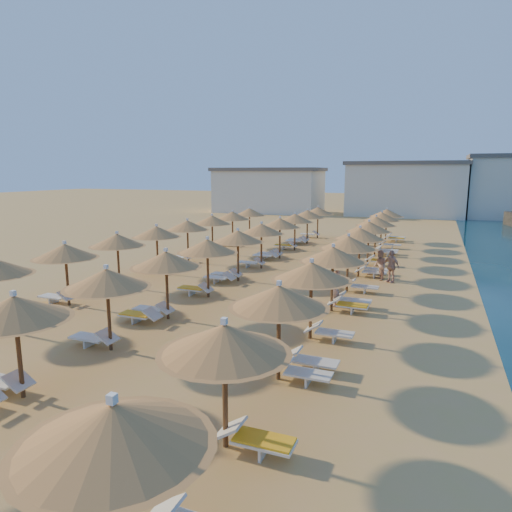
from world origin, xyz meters
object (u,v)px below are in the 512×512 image
at_px(parasol_row_east, 348,244).
at_px(beachgoer_b, 380,265).
at_px(parasol_row_west, 238,237).
at_px(beachgoer_c, 391,266).
at_px(beachgoer_a, 335,288).

distance_m(parasol_row_east, beachgoer_b, 3.74).
xyz_separation_m(parasol_row_east, beachgoer_b, (1.22, 3.15, -1.60)).
bearing_deg(parasol_row_east, parasol_row_west, 180.00).
xyz_separation_m(beachgoer_c, beachgoer_a, (-1.88, -5.61, -0.07)).
xyz_separation_m(beachgoer_b, beachgoer_a, (-1.25, -5.96, -0.01)).
xyz_separation_m(beachgoer_c, beachgoer_b, (-0.63, 0.36, -0.06)).
height_order(parasol_row_east, beachgoer_c, parasol_row_east).
height_order(parasol_row_west, beachgoer_c, parasol_row_west).
height_order(parasol_row_east, parasol_row_west, same).
relative_size(parasol_row_west, beachgoer_c, 21.63).
bearing_deg(beachgoer_c, parasol_row_east, -89.99).
relative_size(parasol_row_west, beachgoer_b, 23.13).
relative_size(parasol_row_west, beachgoer_a, 23.54).
distance_m(parasol_row_east, parasol_row_west, 5.99).
height_order(parasol_row_east, beachgoer_a, parasol_row_east).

